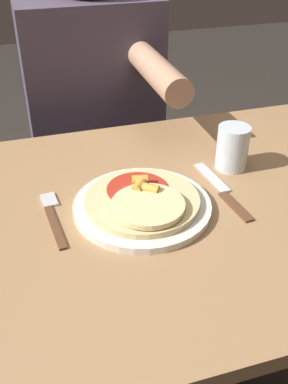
{
  "coord_description": "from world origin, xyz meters",
  "views": [
    {
      "loc": [
        -0.2,
        -0.66,
        1.24
      ],
      "look_at": [
        0.0,
        -0.0,
        0.78
      ],
      "focal_mm": 42.0,
      "sensor_mm": 36.0,
      "label": 1
    }
  ],
  "objects_px": {
    "fork": "(53,215)",
    "person_diner": "(95,104)",
    "drinking_glass": "(232,148)",
    "plate": "(144,206)",
    "pizza": "(145,200)",
    "dining_table": "(142,258)",
    "knife": "(223,191)"
  },
  "relations": [
    {
      "from": "fork",
      "to": "person_diner",
      "type": "relative_size",
      "value": 0.15
    },
    {
      "from": "drinking_glass",
      "to": "person_diner",
      "type": "bearing_deg",
      "value": 110.86
    },
    {
      "from": "plate",
      "to": "pizza",
      "type": "height_order",
      "value": "pizza"
    },
    {
      "from": "pizza",
      "to": "fork",
      "type": "relative_size",
      "value": 1.23
    },
    {
      "from": "dining_table",
      "to": "plate",
      "type": "distance_m",
      "value": 0.13
    },
    {
      "from": "pizza",
      "to": "fork",
      "type": "height_order",
      "value": "pizza"
    },
    {
      "from": "dining_table",
      "to": "person_diner",
      "type": "bearing_deg",
      "value": 86.85
    },
    {
      "from": "drinking_glass",
      "to": "fork",
      "type": "bearing_deg",
      "value": -170.24
    },
    {
      "from": "dining_table",
      "to": "knife",
      "type": "distance_m",
      "value": 0.21
    },
    {
      "from": "fork",
      "to": "drinking_glass",
      "type": "bearing_deg",
      "value": 9.76
    },
    {
      "from": "dining_table",
      "to": "pizza",
      "type": "relative_size",
      "value": 5.29
    },
    {
      "from": "dining_table",
      "to": "person_diner",
      "type": "relative_size",
      "value": 0.96
    },
    {
      "from": "drinking_glass",
      "to": "plate",
      "type": "bearing_deg",
      "value": -156.96
    },
    {
      "from": "fork",
      "to": "plate",
      "type": "bearing_deg",
      "value": -9.56
    },
    {
      "from": "dining_table",
      "to": "pizza",
      "type": "height_order",
      "value": "pizza"
    },
    {
      "from": "pizza",
      "to": "person_diner",
      "type": "distance_m",
      "value": 0.62
    },
    {
      "from": "person_diner",
      "to": "plate",
      "type": "bearing_deg",
      "value": -92.85
    },
    {
      "from": "drinking_glass",
      "to": "person_diner",
      "type": "relative_size",
      "value": 0.08
    },
    {
      "from": "pizza",
      "to": "drinking_glass",
      "type": "distance_m",
      "value": 0.25
    },
    {
      "from": "fork",
      "to": "drinking_glass",
      "type": "height_order",
      "value": "drinking_glass"
    },
    {
      "from": "plate",
      "to": "fork",
      "type": "relative_size",
      "value": 1.48
    },
    {
      "from": "knife",
      "to": "person_diner",
      "type": "xyz_separation_m",
      "value": [
        -0.14,
        0.6,
        -0.04
      ]
    },
    {
      "from": "plate",
      "to": "drinking_glass",
      "type": "distance_m",
      "value": 0.25
    },
    {
      "from": "drinking_glass",
      "to": "person_diner",
      "type": "distance_m",
      "value": 0.56
    },
    {
      "from": "pizza",
      "to": "person_diner",
      "type": "xyz_separation_m",
      "value": [
        0.03,
        0.62,
        -0.06
      ]
    },
    {
      "from": "dining_table",
      "to": "pizza",
      "type": "xyz_separation_m",
      "value": [
        0.0,
        -0.01,
        0.15
      ]
    },
    {
      "from": "dining_table",
      "to": "pizza",
      "type": "bearing_deg",
      "value": -62.1
    },
    {
      "from": "fork",
      "to": "knife",
      "type": "bearing_deg",
      "value": -2.98
    },
    {
      "from": "knife",
      "to": "fork",
      "type": "bearing_deg",
      "value": 177.02
    },
    {
      "from": "fork",
      "to": "knife",
      "type": "height_order",
      "value": "same"
    },
    {
      "from": "knife",
      "to": "person_diner",
      "type": "bearing_deg",
      "value": 102.96
    },
    {
      "from": "plate",
      "to": "person_diner",
      "type": "relative_size",
      "value": 0.22
    }
  ]
}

